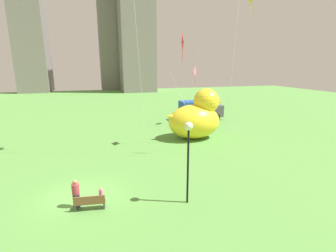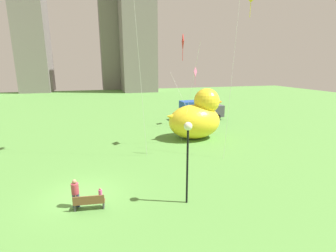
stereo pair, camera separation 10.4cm
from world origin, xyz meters
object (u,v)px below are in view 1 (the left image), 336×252
person_adult (76,192)px  person_child (101,194)px  park_bench (90,202)px  lamppost (188,142)px  kite_pink (194,74)px  kite_red (183,46)px  kite_yellow (249,3)px  box_truck (200,110)px  giant_inflatable_duck (196,117)px

person_adult → person_child: 1.43m
park_bench → lamppost: bearing=-8.0°
kite_pink → kite_red: size_ratio=0.72×
lamppost → kite_yellow: kite_yellow is taller
person_child → kite_red: (8.12, 8.76, 9.10)m
box_truck → kite_red: bearing=-121.4°
park_bench → kite_pink: size_ratio=0.23×
park_bench → lamppost: (5.50, -0.78, 3.26)m
lamppost → kite_yellow: (7.05, 5.91, 8.80)m
lamppost → person_child: bearing=163.2°
giant_inflatable_duck → kite_red: kite_red is taller
person_adult → person_child: size_ratio=1.89×
person_child → box_truck: 24.45m
lamppost → kite_red: kite_red is taller
park_bench → kite_pink: kite_pink is taller
person_adult → kite_red: kite_red is taller
person_child → lamppost: (4.88, -1.47, 3.24)m
lamppost → box_truck: lamppost is taller
person_child → kite_yellow: 17.52m
kite_yellow → giant_inflatable_duck: bearing=102.5°
box_truck → giant_inflatable_duck: bearing=-115.9°
giant_inflatable_duck → kite_yellow: 12.16m
person_adult → kite_pink: (13.89, 17.03, 5.86)m
person_adult → lamppost: bearing=-11.6°
kite_yellow → kite_red: kite_yellow is taller
giant_inflatable_duck → box_truck: 9.62m
park_bench → kite_pink: 22.82m
person_adult → kite_pink: 22.74m
kite_pink → lamppost: bearing=-112.7°
lamppost → kite_yellow: size_ratio=0.35×
person_adult → box_truck: 25.41m
park_bench → kite_pink: (13.16, 17.53, 6.32)m
kite_red → lamppost: bearing=-107.6°
lamppost → kite_pink: size_ratio=0.63×
park_bench → kite_red: (8.74, 9.45, 9.12)m
park_bench → person_adult: size_ratio=1.03×
lamppost → kite_red: bearing=72.4°
person_child → kite_red: bearing=47.2°
park_bench → giant_inflatable_duck: bearing=46.2°
kite_red → person_adult: bearing=-136.6°
park_bench → person_adult: 1.00m
kite_yellow → park_bench: bearing=-157.8°
giant_inflatable_duck → kite_pink: kite_pink is taller
kite_pink → kite_yellow: size_ratio=0.56×
kite_yellow → person_adult: bearing=-160.8°
park_bench → person_adult: bearing=145.1°
person_child → kite_yellow: bearing=20.4°
box_truck → kite_pink: kite_pink is taller
person_child → kite_pink: kite_pink is taller
kite_red → box_truck: bearing=58.6°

